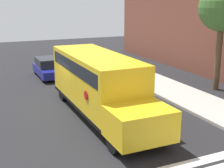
# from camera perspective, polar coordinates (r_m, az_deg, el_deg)

# --- Properties ---
(ground_plane) EXTENTS (60.00, 60.00, 0.00)m
(ground_plane) POSITION_cam_1_polar(r_m,az_deg,el_deg) (18.25, -6.59, -3.51)
(ground_plane) COLOR black
(sidewalk_strip) EXTENTS (44.00, 3.00, 0.15)m
(sidewalk_strip) POSITION_cam_1_polar(r_m,az_deg,el_deg) (21.00, 10.55, -0.95)
(sidewalk_strip) COLOR #B2ADA3
(sidewalk_strip) RESTS_ON ground
(school_bus) EXTENTS (9.58, 2.57, 3.10)m
(school_bus) POSITION_cam_1_polar(r_m,az_deg,el_deg) (15.97, -2.45, 0.48)
(school_bus) COLOR yellow
(school_bus) RESTS_ON ground
(parked_car) EXTENTS (4.19, 1.76, 1.45)m
(parked_car) POSITION_cam_1_polar(r_m,az_deg,el_deg) (24.71, -11.52, 2.95)
(parked_car) COLOR navy
(parked_car) RESTS_ON ground
(tree_near_sidewalk) EXTENTS (3.01, 3.01, 6.84)m
(tree_near_sidewalk) POSITION_cam_1_polar(r_m,az_deg,el_deg) (21.25, 19.55, 12.83)
(tree_near_sidewalk) COLOR brown
(tree_near_sidewalk) RESTS_ON ground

